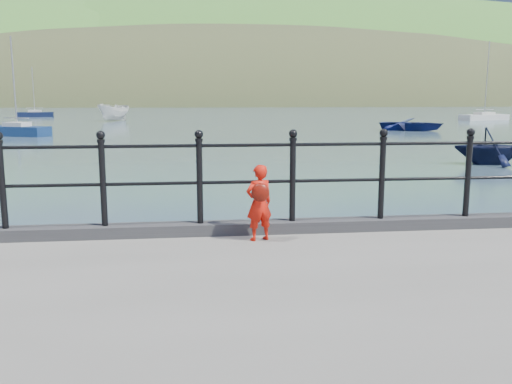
{
  "coord_description": "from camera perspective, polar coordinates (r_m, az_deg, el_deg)",
  "views": [
    {
      "loc": [
        -0.68,
        -6.99,
        2.74
      ],
      "look_at": [
        0.12,
        -0.2,
        1.55
      ],
      "focal_mm": 38.0,
      "sensor_mm": 36.0,
      "label": 1
    }
  ],
  "objects": [
    {
      "name": "child",
      "position": [
        6.63,
        0.34,
        -1.07
      ],
      "size": [
        0.4,
        0.35,
        0.94
      ],
      "rotation": [
        0.0,
        0.0,
        3.48
      ],
      "color": "red",
      "rests_on": "quay"
    },
    {
      "name": "launch_white",
      "position": [
        67.05,
        -14.72,
        8.11
      ],
      "size": [
        4.28,
        5.61,
        2.05
      ],
      "primitive_type": "imported",
      "rotation": [
        0.0,
        0.0,
        -0.5
      ],
      "color": "silver",
      "rests_on": "ground"
    },
    {
      "name": "launch_blue",
      "position": [
        47.83,
        16.05,
        6.87
      ],
      "size": [
        6.36,
        6.02,
        1.07
      ],
      "primitive_type": "imported",
      "rotation": [
        0.0,
        0.0,
        0.95
      ],
      "color": "navy",
      "rests_on": "ground"
    },
    {
      "name": "launch_navy",
      "position": [
        24.47,
        23.41,
        4.46
      ],
      "size": [
        3.19,
        2.84,
        1.54
      ],
      "primitive_type": "imported",
      "rotation": [
        0.0,
        0.0,
        1.46
      ],
      "color": "black",
      "rests_on": "ground"
    },
    {
      "name": "sailboat_far",
      "position": [
        72.79,
        22.88,
        7.24
      ],
      "size": [
        7.03,
        4.08,
        9.66
      ],
      "rotation": [
        0.0,
        0.0,
        0.35
      ],
      "color": "beige",
      "rests_on": "ground"
    },
    {
      "name": "sailboat_port",
      "position": [
        43.07,
        -23.81,
        5.87
      ],
      "size": [
        5.06,
        3.54,
        7.23
      ],
      "rotation": [
        0.0,
        0.0,
        -0.46
      ],
      "color": "navy",
      "rests_on": "ground"
    },
    {
      "name": "railing",
      "position": [
        6.93,
        -1.0,
        2.28
      ],
      "size": [
        18.11,
        0.11,
        1.2
      ],
      "color": "black",
      "rests_on": "kerb"
    },
    {
      "name": "kerb",
      "position": [
        7.07,
        -0.98,
        -3.74
      ],
      "size": [
        60.0,
        0.3,
        0.15
      ],
      "primitive_type": "cube",
      "color": "#28282B",
      "rests_on": "quay"
    },
    {
      "name": "ground",
      "position": [
        7.54,
        -1.08,
        -11.44
      ],
      "size": [
        600.0,
        600.0,
        0.0
      ],
      "primitive_type": "plane",
      "color": "#2D4251",
      "rests_on": "ground"
    },
    {
      "name": "far_shore",
      "position": [
        250.75,
        2.26,
        4.1
      ],
      "size": [
        830.0,
        200.0,
        156.0
      ],
      "color": "#333A21",
      "rests_on": "ground"
    },
    {
      "name": "sailboat_left",
      "position": [
        84.67,
        -22.24,
        7.55
      ],
      "size": [
        5.15,
        2.29,
        7.23
      ],
      "rotation": [
        0.0,
        0.0,
        0.16
      ],
      "color": "black",
      "rests_on": "ground"
    }
  ]
}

